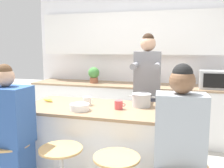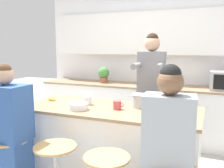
% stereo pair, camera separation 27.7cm
% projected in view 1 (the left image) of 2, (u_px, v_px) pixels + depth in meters
% --- Properties ---
extents(wall_back, '(4.11, 0.22, 2.70)m').
position_uv_depth(wall_back, '(141.00, 49.00, 4.54)').
color(wall_back, white).
rests_on(wall_back, ground_plane).
extents(back_counter, '(3.81, 0.68, 0.94)m').
position_uv_depth(back_counter, '(137.00, 111.00, 4.39)').
color(back_counter, white).
rests_on(back_counter, ground_plane).
extents(kitchen_island, '(1.96, 0.83, 0.93)m').
position_uv_depth(kitchen_island, '(110.00, 147.00, 2.80)').
color(kitchen_island, black).
rests_on(kitchen_island, ground_plane).
extents(person_cooking, '(0.37, 0.57, 1.76)m').
position_uv_depth(person_cooking, '(147.00, 100.00, 3.29)').
color(person_cooking, '#383842').
rests_on(person_cooking, ground_plane).
extents(person_wrapped_blanket, '(0.43, 0.29, 1.44)m').
position_uv_depth(person_wrapped_blanket, '(9.00, 144.00, 2.35)').
color(person_wrapped_blanket, '#2D5193').
rests_on(person_wrapped_blanket, ground_plane).
extents(person_seated_near, '(0.39, 0.29, 1.47)m').
position_uv_depth(person_seated_near, '(179.00, 166.00, 1.92)').
color(person_seated_near, '#333338').
rests_on(person_seated_near, ground_plane).
extents(cooking_pot, '(0.30, 0.22, 0.15)m').
position_uv_depth(cooking_pot, '(141.00, 100.00, 2.77)').
color(cooking_pot, '#B7BABC').
rests_on(cooking_pot, kitchen_island).
extents(fruit_bowl, '(0.20, 0.20, 0.07)m').
position_uv_depth(fruit_bowl, '(80.00, 107.00, 2.61)').
color(fruit_bowl, white).
rests_on(fruit_bowl, kitchen_island).
extents(coffee_cup_near, '(0.12, 0.09, 0.10)m').
position_uv_depth(coffee_cup_near, '(87.00, 101.00, 2.84)').
color(coffee_cup_near, white).
rests_on(coffee_cup_near, kitchen_island).
extents(coffee_cup_far, '(0.12, 0.09, 0.09)m').
position_uv_depth(coffee_cup_far, '(119.00, 105.00, 2.66)').
color(coffee_cup_far, '#DB4C51').
rests_on(coffee_cup_far, kitchen_island).
extents(banana_bunch, '(0.13, 0.10, 0.04)m').
position_uv_depth(banana_bunch, '(49.00, 100.00, 3.02)').
color(banana_bunch, yellow).
rests_on(banana_bunch, kitchen_island).
extents(microwave, '(0.50, 0.36, 0.28)m').
position_uv_depth(microwave, '(216.00, 79.00, 3.91)').
color(microwave, '#B2B5B7').
rests_on(microwave, back_counter).
extents(potted_plant, '(0.20, 0.20, 0.29)m').
position_uv_depth(potted_plant, '(94.00, 74.00, 4.52)').
color(potted_plant, '#93563D').
rests_on(potted_plant, back_counter).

